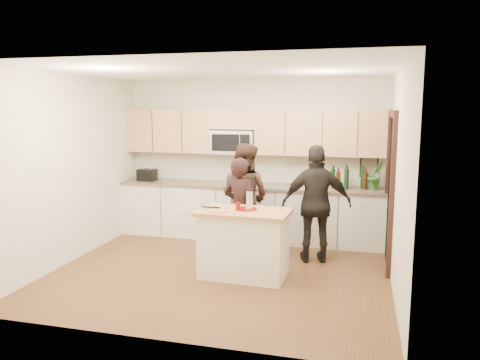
% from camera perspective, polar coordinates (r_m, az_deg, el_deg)
% --- Properties ---
extents(floor, '(4.50, 4.50, 0.00)m').
position_cam_1_polar(floor, '(6.57, -2.33, -11.04)').
color(floor, brown).
rests_on(floor, ground).
extents(room_shell, '(4.52, 4.02, 2.71)m').
position_cam_1_polar(room_shell, '(6.20, -2.44, 4.17)').
color(room_shell, beige).
rests_on(room_shell, ground).
extents(back_cabinetry, '(4.50, 0.66, 0.94)m').
position_cam_1_polar(back_cabinetry, '(8.01, 1.14, -3.88)').
color(back_cabinetry, silver).
rests_on(back_cabinetry, ground).
extents(upper_cabinetry, '(4.50, 0.33, 0.75)m').
position_cam_1_polar(upper_cabinetry, '(7.96, 1.65, 6.02)').
color(upper_cabinetry, tan).
rests_on(upper_cabinetry, ground).
extents(microwave, '(0.76, 0.41, 0.40)m').
position_cam_1_polar(microwave, '(8.02, -0.82, 4.66)').
color(microwave, silver).
rests_on(microwave, ground).
extents(doorway, '(0.06, 1.25, 2.20)m').
position_cam_1_polar(doorway, '(6.91, 17.87, -0.55)').
color(doorway, black).
rests_on(doorway, ground).
extents(framed_picture, '(0.30, 0.03, 0.38)m').
position_cam_1_polar(framed_picture, '(7.96, 15.46, 1.63)').
color(framed_picture, black).
rests_on(framed_picture, ground).
extents(dish_towel, '(0.34, 0.60, 0.48)m').
position_cam_1_polar(dish_towel, '(8.04, -5.77, -1.48)').
color(dish_towel, white).
rests_on(dish_towel, ground).
extents(island, '(1.23, 0.74, 0.90)m').
position_cam_1_polar(island, '(6.26, 0.46, -7.69)').
color(island, silver).
rests_on(island, ground).
extents(red_plate, '(0.28, 0.28, 0.02)m').
position_cam_1_polar(red_plate, '(6.19, 0.77, -3.54)').
color(red_plate, maroon).
rests_on(red_plate, island).
extents(box_grater, '(0.10, 0.06, 0.26)m').
position_cam_1_polar(box_grater, '(6.11, 1.19, -2.36)').
color(box_grater, silver).
rests_on(box_grater, red_plate).
extents(drink_glass, '(0.06, 0.06, 0.11)m').
position_cam_1_polar(drink_glass, '(6.12, -0.24, -3.24)').
color(drink_glass, '#66110B').
rests_on(drink_glass, island).
extents(cutting_board, '(0.23, 0.17, 0.02)m').
position_cam_1_polar(cutting_board, '(6.05, -2.79, -3.83)').
color(cutting_board, '#AE7948').
rests_on(cutting_board, island).
extents(tongs, '(0.25, 0.04, 0.02)m').
position_cam_1_polar(tongs, '(6.22, -3.55, -3.33)').
color(tongs, black).
rests_on(tongs, cutting_board).
extents(knife, '(0.20, 0.03, 0.01)m').
position_cam_1_polar(knife, '(6.12, -3.25, -3.57)').
color(knife, silver).
rests_on(knife, cutting_board).
extents(toaster, '(0.32, 0.22, 0.21)m').
position_cam_1_polar(toaster, '(8.51, -11.26, 0.62)').
color(toaster, black).
rests_on(toaster, back_cabinetry).
extents(bottle_cluster, '(0.78, 0.26, 0.39)m').
position_cam_1_polar(bottle_cluster, '(7.72, 13.78, 0.28)').
color(bottle_cluster, black).
rests_on(bottle_cluster, back_cabinetry).
extents(orchid, '(0.32, 0.30, 0.46)m').
position_cam_1_polar(orchid, '(7.71, 16.19, 0.57)').
color(orchid, '#38752F').
rests_on(orchid, back_cabinetry).
extents(woman_left, '(0.65, 0.53, 1.53)m').
position_cam_1_polar(woman_left, '(6.79, 0.06, -3.65)').
color(woman_left, black).
rests_on(woman_left, ground).
extents(woman_center, '(0.99, 0.87, 1.70)m').
position_cam_1_polar(woman_center, '(7.28, 0.54, -2.15)').
color(woman_center, '#322119').
rests_on(woman_center, ground).
extents(woman_right, '(1.07, 0.63, 1.71)m').
position_cam_1_polar(woman_right, '(6.84, 9.32, -2.92)').
color(woman_right, black).
rests_on(woman_right, ground).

